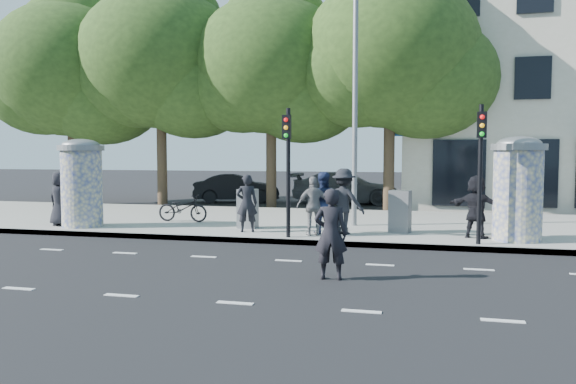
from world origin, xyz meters
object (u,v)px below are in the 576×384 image
(traffic_pole_near, at_px, (288,159))
(ped_e, at_px, (314,206))
(cabinet_left, at_px, (248,209))
(ad_column_right, at_px, (518,186))
(cabinet_right, at_px, (400,211))
(street_lamp, at_px, (355,73))
(traffic_pole_far, at_px, (481,159))
(ped_d, at_px, (344,201))
(ped_a, at_px, (60,199))
(ad_column_left, at_px, (82,181))
(car_mid, at_px, (237,188))
(man_road, at_px, (331,234))
(ped_f, at_px, (476,207))
(ped_c, at_px, (322,203))
(ped_b, at_px, (247,203))
(car_right, at_px, (346,188))
(bicycle, at_px, (183,208))

(traffic_pole_near, bearing_deg, ped_e, 40.50)
(traffic_pole_near, bearing_deg, cabinet_left, 136.40)
(ad_column_right, distance_m, cabinet_right, 3.15)
(traffic_pole_near, xyz_separation_m, street_lamp, (1.40, 2.84, 2.56))
(traffic_pole_far, relative_size, ped_d, 1.88)
(traffic_pole_far, relative_size, cabinet_left, 2.93)
(street_lamp, height_order, ped_a, street_lamp)
(traffic_pole_near, bearing_deg, ad_column_left, 173.89)
(ped_d, height_order, ped_e, ped_d)
(ped_d, height_order, car_mid, ped_d)
(ped_a, bearing_deg, man_road, 164.73)
(traffic_pole_near, bearing_deg, ped_f, 12.56)
(street_lamp, bearing_deg, man_road, -86.68)
(traffic_pole_near, bearing_deg, cabinet_right, 29.95)
(ped_c, bearing_deg, street_lamp, -116.45)
(ad_column_right, bearing_deg, ped_e, -175.66)
(traffic_pole_near, bearing_deg, ped_b, 151.73)
(ped_d, distance_m, ped_e, 0.87)
(traffic_pole_near, bearing_deg, ad_column_right, 8.89)
(traffic_pole_near, xyz_separation_m, ped_f, (4.83, 1.08, -1.25))
(ad_column_left, distance_m, ped_a, 0.92)
(ped_e, bearing_deg, street_lamp, -131.38)
(ped_c, relative_size, car_mid, 0.42)
(ped_f, relative_size, man_road, 0.96)
(car_right, bearing_deg, ped_b, 172.83)
(car_mid, bearing_deg, traffic_pole_near, -172.16)
(traffic_pole_near, bearing_deg, bicycle, 148.75)
(ped_c, bearing_deg, bicycle, -25.28)
(ped_c, bearing_deg, ped_b, -1.96)
(ad_column_right, relative_size, street_lamp, 0.33)
(ped_e, height_order, car_mid, ped_e)
(ped_e, relative_size, cabinet_right, 1.35)
(traffic_pole_near, relative_size, cabinet_right, 2.87)
(traffic_pole_near, relative_size, bicycle, 2.03)
(ped_b, distance_m, cabinet_left, 0.85)
(ped_b, height_order, ped_e, ped_b)
(ad_column_right, height_order, man_road, ad_column_right)
(traffic_pole_near, xyz_separation_m, ped_c, (0.75, 0.94, -1.22))
(bicycle, bearing_deg, man_road, -137.39)
(traffic_pole_near, relative_size, ped_e, 2.12)
(ad_column_left, distance_m, ped_f, 11.45)
(ad_column_left, bearing_deg, ped_d, 1.65)
(ped_f, bearing_deg, car_mid, -23.86)
(ped_b, distance_m, ped_e, 1.98)
(car_right, bearing_deg, ped_e, -177.29)
(car_right, bearing_deg, traffic_pole_far, -158.62)
(ad_column_left, xyz_separation_m, ped_e, (7.20, -0.19, -0.59))
(ped_e, relative_size, bicycle, 0.96)
(ped_c, relative_size, cabinet_left, 1.48)
(ped_e, height_order, bicycle, ped_e)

